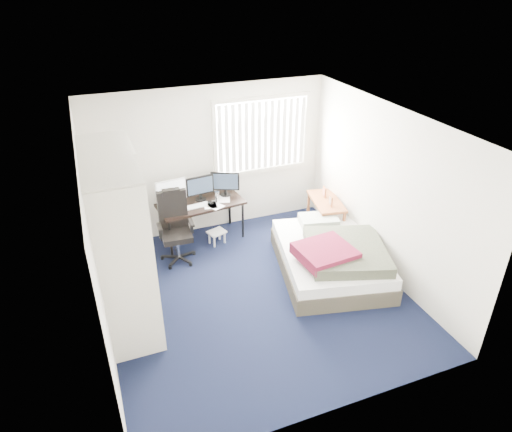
{
  "coord_description": "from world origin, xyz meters",
  "views": [
    {
      "loc": [
        -1.87,
        -4.81,
        4.09
      ],
      "look_at": [
        0.16,
        0.4,
        1.03
      ],
      "focal_mm": 32.0,
      "sensor_mm": 36.0,
      "label": 1
    }
  ],
  "objects_px": {
    "nightstand": "(326,204)",
    "bed": "(331,257)",
    "office_chair": "(176,233)",
    "desk": "(200,200)"
  },
  "relations": [
    {
      "from": "office_chair",
      "to": "nightstand",
      "type": "xyz_separation_m",
      "value": [
        2.57,
        -0.13,
        0.11
      ]
    },
    {
      "from": "desk",
      "to": "nightstand",
      "type": "height_order",
      "value": "desk"
    },
    {
      "from": "nightstand",
      "to": "bed",
      "type": "bearing_deg",
      "value": -114.25
    },
    {
      "from": "nightstand",
      "to": "bed",
      "type": "relative_size",
      "value": 0.43
    },
    {
      "from": "nightstand",
      "to": "bed",
      "type": "distance_m",
      "value": 1.24
    },
    {
      "from": "desk",
      "to": "nightstand",
      "type": "xyz_separation_m",
      "value": [
        2.05,
        -0.56,
        -0.18
      ]
    },
    {
      "from": "desk",
      "to": "bed",
      "type": "distance_m",
      "value": 2.32
    },
    {
      "from": "office_chair",
      "to": "nightstand",
      "type": "bearing_deg",
      "value": -2.93
    },
    {
      "from": "office_chair",
      "to": "bed",
      "type": "bearing_deg",
      "value": -30.74
    },
    {
      "from": "desk",
      "to": "bed",
      "type": "height_order",
      "value": "desk"
    }
  ]
}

